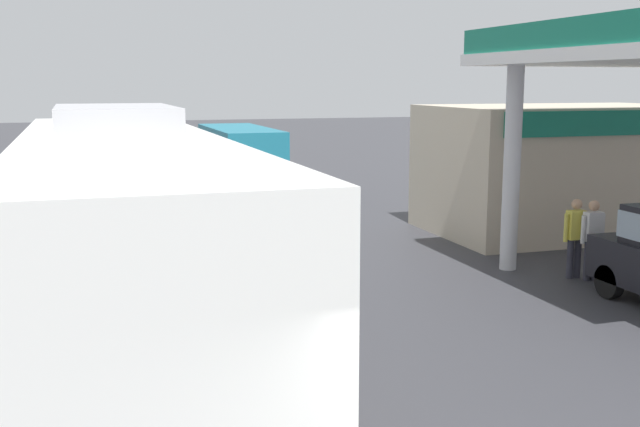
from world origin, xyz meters
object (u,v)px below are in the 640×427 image
coach_bus_main (125,257)px  pedestrian_near_pump (575,234)px  car_trailing_behind_bus (90,165)px  pedestrian_by_shop (592,236)px  minibus_opposing_lane (240,155)px

coach_bus_main → pedestrian_near_pump: coach_bus_main is taller
coach_bus_main → car_trailing_behind_bus: 18.98m
coach_bus_main → car_trailing_behind_bus: bearing=90.2°
pedestrian_by_shop → coach_bus_main: bearing=-164.3°
pedestrian_near_pump → car_trailing_behind_bus: 18.54m
coach_bus_main → pedestrian_by_shop: bearing=15.7°
minibus_opposing_lane → car_trailing_behind_bus: 5.71m
coach_bus_main → pedestrian_near_pump: size_ratio=6.65×
minibus_opposing_lane → pedestrian_by_shop: bearing=-72.2°
minibus_opposing_lane → car_trailing_behind_bus: size_ratio=1.46×
car_trailing_behind_bus → pedestrian_near_pump: bearing=-60.0°
pedestrian_near_pump → car_trailing_behind_bus: (-9.26, 16.06, 0.08)m
car_trailing_behind_bus → coach_bus_main: bearing=-89.8°
pedestrian_by_shop → minibus_opposing_lane: bearing=107.8°
minibus_opposing_lane → pedestrian_near_pump: 14.12m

